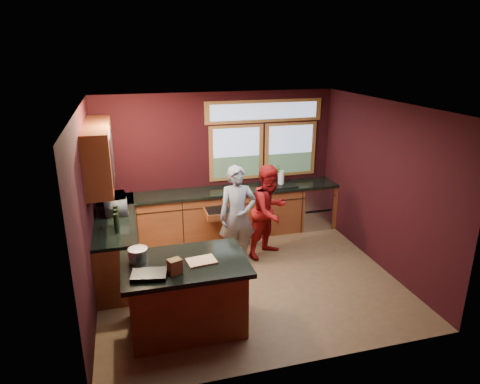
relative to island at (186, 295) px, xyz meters
name	(u,v)px	position (x,y,z in m)	size (l,w,h in m)	color
floor	(247,278)	(1.09, 0.96, -0.48)	(4.50, 4.50, 0.00)	brown
room_shell	(203,166)	(0.50, 1.29, 1.32)	(4.52, 4.02, 2.71)	black
back_counter	(233,212)	(1.29, 2.66, -0.01)	(4.50, 0.64, 0.93)	#5E2E16
left_counter	(117,243)	(-0.86, 1.81, -0.01)	(0.64, 2.30, 0.93)	#5E2E16
island	(186,295)	(0.00, 0.00, 0.00)	(1.55, 1.05, 0.95)	#5E2E16
person_grey	(237,216)	(1.08, 1.52, 0.36)	(0.61, 0.40, 1.69)	slate
person_red	(269,211)	(1.69, 1.69, 0.33)	(0.79, 0.61, 1.62)	maroon
microwave	(115,204)	(-0.83, 2.00, 0.60)	(0.52, 0.35, 0.29)	#999999
potted_plant	(271,175)	(2.06, 2.71, 0.66)	(0.37, 0.32, 0.41)	#999999
paper_towel	(281,178)	(2.26, 2.66, 0.59)	(0.12, 0.12, 0.28)	white
cutting_board	(201,261)	(0.20, -0.05, 0.48)	(0.35, 0.25, 0.02)	tan
stock_pot	(138,255)	(-0.55, 0.15, 0.56)	(0.24, 0.24, 0.18)	#B7B8BC
paper_bag	(175,266)	(-0.15, -0.25, 0.56)	(0.15, 0.12, 0.18)	brown
black_tray	(149,275)	(-0.45, -0.25, 0.49)	(0.40, 0.28, 0.05)	black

